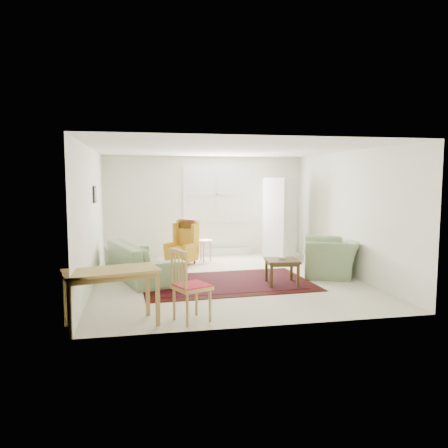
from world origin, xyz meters
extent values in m
cube|color=beige|center=(0.00, 0.00, 0.00)|extent=(5.00, 5.50, 0.01)
cube|color=white|center=(0.00, 0.00, 2.50)|extent=(5.00, 5.50, 0.01)
cube|color=white|center=(0.00, 2.75, 1.25)|extent=(5.00, 0.04, 2.50)
cube|color=white|center=(0.00, -2.75, 1.25)|extent=(5.00, 0.04, 2.50)
cube|color=white|center=(-2.50, 0.00, 1.25)|extent=(0.04, 5.50, 2.50)
cube|color=white|center=(2.50, 0.00, 1.25)|extent=(0.04, 5.50, 2.50)
cube|color=white|center=(0.30, 2.73, 1.55)|extent=(1.72, 0.06, 1.42)
cube|color=white|center=(0.30, 2.73, 1.55)|extent=(1.60, 0.02, 1.30)
cube|color=silver|center=(0.30, 2.67, 0.09)|extent=(1.60, 0.12, 0.18)
cube|color=black|center=(-2.48, 0.50, 1.65)|extent=(0.03, 0.42, 0.32)
cube|color=#A47A4C|center=(-2.46, 0.50, 1.65)|extent=(0.01, 0.34, 0.24)
imported|color=#6F895B|center=(-1.61, 0.50, 0.48)|extent=(1.59, 2.53, 0.95)
imported|color=#6F895B|center=(2.10, -0.07, 0.44)|extent=(1.34, 1.42, 0.89)
camera|label=1|loc=(-1.68, -8.15, 1.96)|focal=35.00mm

